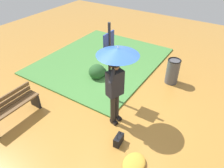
{
  "coord_description": "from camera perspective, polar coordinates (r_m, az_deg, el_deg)",
  "views": [
    {
      "loc": [
        -3.5,
        -1.99,
        3.95
      ],
      "look_at": [
        0.17,
        0.37,
        0.85
      ],
      "focal_mm": 33.67,
      "sensor_mm": 36.0,
      "label": 1
    }
  ],
  "objects": [
    {
      "name": "shrub_cluster",
      "position": [
        7.03,
        -3.84,
        3.32
      ],
      "size": [
        0.61,
        0.55,
        0.5
      ],
      "color": "#285628",
      "rests_on": "ground_plane"
    },
    {
      "name": "ground_plane",
      "position": [
        5.64,
        2.27,
        -9.13
      ],
      "size": [
        18.0,
        18.0,
        0.0
      ],
      "primitive_type": "plane",
      "color": "#B27A33"
    },
    {
      "name": "info_sign_post",
      "position": [
        5.43,
        -0.79,
        7.84
      ],
      "size": [
        0.44,
        0.07,
        2.3
      ],
      "color": "black",
      "rests_on": "ground_plane"
    },
    {
      "name": "handbag",
      "position": [
        4.98,
        1.81,
        -14.88
      ],
      "size": [
        0.31,
        0.17,
        0.37
      ],
      "color": "black",
      "rests_on": "ground_plane"
    },
    {
      "name": "park_bench",
      "position": [
        5.89,
        -25.46,
        -5.82
      ],
      "size": [
        1.4,
        0.37,
        0.75
      ],
      "color": "black",
      "rests_on": "ground_plane"
    },
    {
      "name": "grass_verge",
      "position": [
        8.12,
        -2.94,
        6.4
      ],
      "size": [
        4.8,
        4.0,
        0.05
      ],
      "color": "#47843D",
      "rests_on": "ground_plane"
    },
    {
      "name": "leaf_pile_near_person",
      "position": [
        4.71,
        6.02,
        -20.6
      ],
      "size": [
        0.57,
        0.46,
        0.13
      ],
      "color": "gold",
      "rests_on": "ground_plane"
    },
    {
      "name": "person_with_umbrella",
      "position": [
        4.67,
        1.23,
        4.45
      ],
      "size": [
        0.96,
        0.96,
        2.04
      ],
      "color": "#2D2823",
      "rests_on": "ground_plane"
    },
    {
      "name": "trash_bin",
      "position": [
        6.96,
        16.12,
        3.35
      ],
      "size": [
        0.42,
        0.42,
        0.83
      ],
      "color": "#4C4C51",
      "rests_on": "ground_plane"
    }
  ]
}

